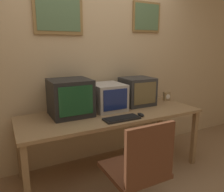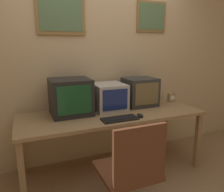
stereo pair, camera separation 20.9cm
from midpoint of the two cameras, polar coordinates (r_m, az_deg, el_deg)
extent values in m
cube|color=#D1B284|center=(2.91, -1.55, 8.60)|extent=(8.00, 0.05, 2.60)
cube|color=olive|center=(2.76, -10.97, 21.28)|extent=(0.57, 0.02, 0.56)
cube|color=#56754C|center=(2.74, -10.91, 21.32)|extent=(0.50, 0.01, 0.48)
cube|color=olive|center=(3.24, 12.20, 19.61)|extent=(0.45, 0.02, 0.40)
cube|color=#56754C|center=(3.23, 12.34, 19.62)|extent=(0.39, 0.01, 0.35)
cube|color=#99754C|center=(2.58, 2.32, -4.86)|extent=(2.14, 0.77, 0.04)
cube|color=#99754C|center=(2.22, -19.80, -19.50)|extent=(0.06, 0.06, 0.71)
cube|color=#99754C|center=(3.03, 23.32, -10.76)|extent=(0.06, 0.06, 0.71)
cube|color=#99754C|center=(2.82, -20.60, -12.31)|extent=(0.06, 0.06, 0.71)
cube|color=#99754C|center=(3.49, 15.34, -7.01)|extent=(0.06, 0.06, 0.71)
cube|color=black|center=(2.52, -8.49, -0.19)|extent=(0.45, 0.42, 0.41)
cube|color=#194C28|center=(2.31, -7.18, -1.11)|extent=(0.37, 0.01, 0.31)
cube|color=#B7B2A8|center=(2.69, 1.30, -0.17)|extent=(0.38, 0.42, 0.32)
cube|color=navy|center=(2.50, 3.27, -1.04)|extent=(0.31, 0.01, 0.24)
cube|color=#333333|center=(2.91, 9.33, 1.09)|extent=(0.40, 0.35, 0.36)
cube|color=brown|center=(2.76, 11.29, 0.52)|extent=(0.33, 0.01, 0.28)
cube|color=black|center=(2.35, 4.62, -5.99)|extent=(0.39, 0.16, 0.02)
cube|color=black|center=(2.34, 4.63, -5.69)|extent=(0.36, 0.13, 0.00)
ellipsoid|color=black|center=(2.47, 9.78, -5.04)|extent=(0.06, 0.11, 0.03)
cube|color=#A38456|center=(3.22, 17.04, -0.35)|extent=(0.10, 0.05, 0.13)
cylinder|color=white|center=(3.20, 17.38, -0.47)|extent=(0.07, 0.01, 0.07)
cube|color=brown|center=(2.02, 6.91, -18.79)|extent=(0.48, 0.48, 0.04)
cube|color=brown|center=(1.73, 10.90, -15.05)|extent=(0.44, 0.04, 0.47)
camera|label=1|loc=(0.10, -87.63, 0.54)|focal=35.00mm
camera|label=2|loc=(0.10, 92.37, -0.54)|focal=35.00mm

